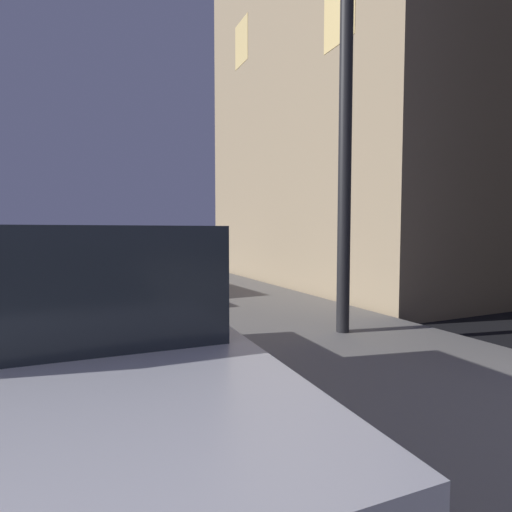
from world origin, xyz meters
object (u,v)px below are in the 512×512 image
object	(u,v)px
car_silver	(57,350)
street_lamp	(347,39)
car_yellow_cab	(73,251)
car_black	(70,268)

from	to	relation	value
car_silver	street_lamp	distance (m)	4.57
car_silver	car_yellow_cab	distance (m)	12.74
car_black	street_lamp	xyz separation A→B (m)	(3.14, -4.56, 3.01)
car_yellow_cab	car_silver	bearing A→B (deg)	-90.00
street_lamp	car_yellow_cab	bearing A→B (deg)	105.45
car_yellow_cab	street_lamp	bearing A→B (deg)	-74.55
car_black	car_yellow_cab	xyz separation A→B (m)	(-0.00, 6.80, 0.02)
car_black	street_lamp	size ratio (longest dim) A/B	0.85
car_silver	car_yellow_cab	size ratio (longest dim) A/B	0.99
street_lamp	car_silver	bearing A→B (deg)	-156.18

